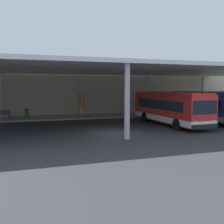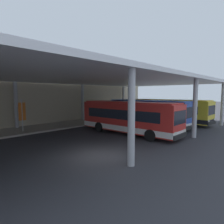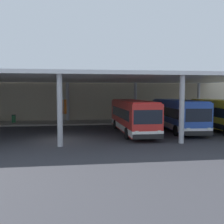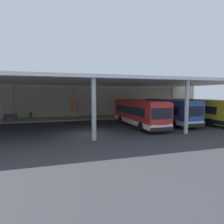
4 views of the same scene
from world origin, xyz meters
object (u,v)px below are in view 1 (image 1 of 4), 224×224
Objects in this scene: trash_bin at (27,113)px; banner_sign at (82,101)px; bench_waiting at (2,114)px; bus_second_bay at (169,108)px; bus_middle_bay at (205,106)px.

trash_bin is 6.48m from banner_sign.
trash_bin reaches higher than bench_waiting.
bench_waiting is 1.84× the size of trash_bin.
bus_second_bay is at bearing -34.78° from trash_bin.
trash_bin is at bearing 155.70° from bus_middle_bay.
banner_sign is (6.25, -1.11, 1.30)m from trash_bin.
bus_second_bay is 18.21m from bench_waiting.
bench_waiting is (-20.75, 7.95, -0.99)m from bus_middle_bay.
bus_second_bay is 5.01m from bus_middle_bay.
bus_second_bay reaches higher than trash_bin.
bus_second_bay is 5.87× the size of bench_waiting.
bus_second_bay is at bearing -29.45° from bench_waiting.
bus_middle_bay is 5.90× the size of bench_waiting.
bus_middle_bay is at bearing -20.96° from bench_waiting.
banner_sign is at bearing 149.22° from bus_middle_bay.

